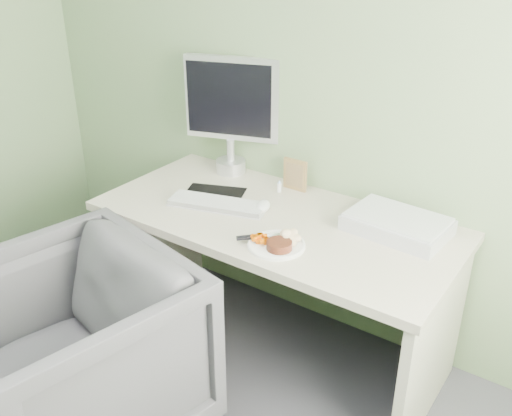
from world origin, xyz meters
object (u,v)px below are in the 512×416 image
Objects in this scene: scanner at (397,225)px; desk_chair at (74,356)px; plate at (276,245)px; desk at (274,252)px; monitor at (232,109)px.

scanner is 1.39m from desk_chair.
desk is at bearing 124.50° from plate.
desk is at bearing 79.70° from desk_chair.
monitor is at bearing 175.62° from scanner.
scanner is 0.48× the size of desk_chair.
scanner is (0.49, 0.17, 0.21)m from desk.
monitor reaches higher than desk_chair.
plate is at bearing -55.50° from desk.
plate reaches higher than desk.
plate is 0.39× the size of monitor.
plate is 0.57× the size of scanner.
scanner reaches higher than desk_chair.
plate is at bearing 64.47° from desk_chair.
scanner is at bearing 19.47° from desk.
monitor is at bearing 139.04° from plate.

